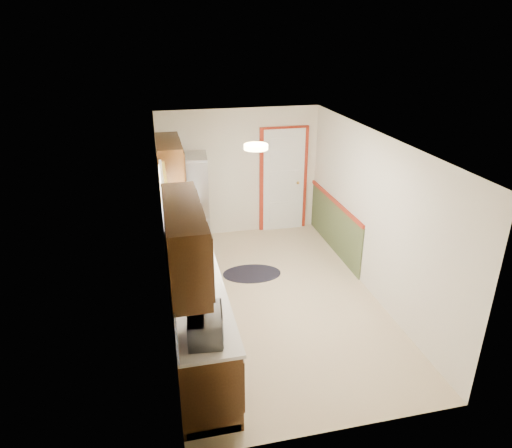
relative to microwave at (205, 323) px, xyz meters
name	(u,v)px	position (x,y,z in m)	size (l,w,h in m)	color
room_shell	(274,224)	(1.20, 1.95, 0.09)	(3.20, 5.20, 2.52)	#CBB58F
kitchen_run	(188,269)	(-0.04, 1.66, -0.30)	(0.63, 4.00, 2.20)	#351D0C
back_wall_trim	(294,190)	(2.19, 4.16, -0.22)	(1.12, 2.30, 2.08)	maroon
ceiling_fixture	(256,147)	(0.90, 1.75, 1.25)	(0.30, 0.30, 0.06)	#FFD88C
microwave	(205,323)	(0.00, 0.00, 0.00)	(0.50, 0.27, 0.34)	white
refrigerator	(188,202)	(0.18, 4.00, -0.25)	(0.76, 0.75, 1.71)	#B7B7BC
rug	(252,274)	(1.05, 2.72, -1.10)	(0.95, 0.61, 0.01)	black
cooktop	(182,218)	(0.01, 3.09, -0.16)	(0.49, 0.59, 0.02)	black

